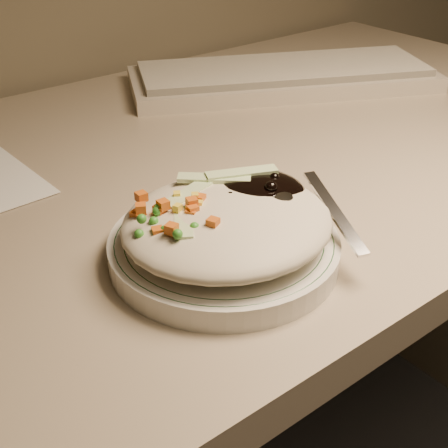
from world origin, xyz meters
TOP-DOWN VIEW (x-y plane):
  - desk at (0.00, 1.38)m, footprint 1.40×0.70m
  - plate at (-0.09, 1.19)m, footprint 0.21×0.21m
  - plate_rim at (-0.09, 1.19)m, footprint 0.20×0.20m
  - meal at (-0.09, 1.18)m, footprint 0.21×0.19m
  - keyboard at (0.28, 1.51)m, footprint 0.50×0.36m

SIDE VIEW (x-z plane):
  - desk at x=0.00m, z-range 0.17..0.91m
  - plate at x=-0.09m, z-range 0.74..0.76m
  - keyboard at x=0.28m, z-range 0.74..0.77m
  - plate_rim at x=-0.09m, z-range 0.76..0.76m
  - meal at x=-0.09m, z-range 0.76..0.81m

